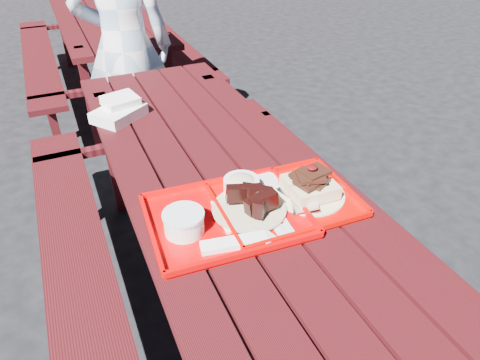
{
  "coord_description": "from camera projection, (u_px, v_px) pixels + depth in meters",
  "views": [
    {
      "loc": [
        -0.49,
        -1.24,
        1.64
      ],
      "look_at": [
        0.0,
        -0.15,
        0.82
      ],
      "focal_mm": 32.0,
      "sensor_mm": 36.0,
      "label": 1
    }
  ],
  "objects": [
    {
      "name": "white_cloth",
      "position": [
        119.0,
        110.0,
        1.97
      ],
      "size": [
        0.28,
        0.26,
        0.09
      ],
      "color": "white",
      "rests_on": "picnic_table_near"
    },
    {
      "name": "near_tray",
      "position": [
        282.0,
        192.0,
        1.45
      ],
      "size": [
        0.47,
        0.39,
        0.15
      ],
      "color": "#D70400",
      "rests_on": "picnic_table_near"
    },
    {
      "name": "far_tray",
      "position": [
        225.0,
        216.0,
        1.36
      ],
      "size": [
        0.52,
        0.42,
        0.08
      ],
      "color": "#D60002",
      "rests_on": "picnic_table_near"
    },
    {
      "name": "person",
      "position": [
        125.0,
        47.0,
        2.66
      ],
      "size": [
        0.68,
        0.54,
        1.63
      ],
      "primitive_type": "imported",
      "rotation": [
        0.0,
        0.0,
        2.86
      ],
      "color": "#9DBBD5",
      "rests_on": "ground"
    },
    {
      "name": "picnic_table_far",
      "position": [
        104.0,
        34.0,
        3.81
      ],
      "size": [
        1.41,
        2.4,
        0.75
      ],
      "color": "#3B0B0E",
      "rests_on": "ground"
    },
    {
      "name": "picnic_table_near",
      "position": [
        225.0,
        214.0,
        1.7
      ],
      "size": [
        1.41,
        2.4,
        0.75
      ],
      "color": "#3B0B0E",
      "rests_on": "ground"
    },
    {
      "name": "ground",
      "position": [
        227.0,
        307.0,
        2.02
      ],
      "size": [
        60.0,
        60.0,
        0.0
      ],
      "primitive_type": "plane",
      "color": "black",
      "rests_on": "ground"
    }
  ]
}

